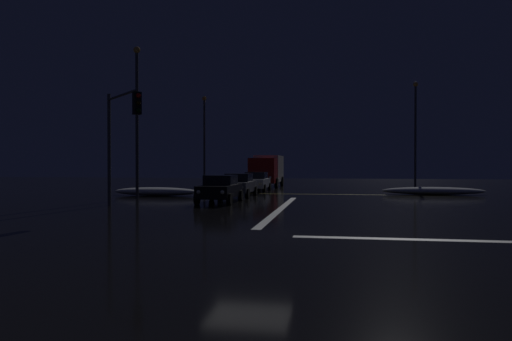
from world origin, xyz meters
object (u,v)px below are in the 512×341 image
(traffic_signal_nw, at_px, (120,126))
(streetlamp_left_far, at_px, (204,135))
(streetlamp_right_far, at_px, (415,128))
(streetlamp_left_near, at_px, (137,112))
(sedan_black, at_px, (220,189))
(box_truck, at_px, (268,169))
(sedan_gray, at_px, (239,185))
(sedan_white, at_px, (256,181))

(traffic_signal_nw, relative_size, streetlamp_left_far, 0.67)
(streetlamp_right_far, height_order, streetlamp_left_near, streetlamp_left_near)
(sedan_black, distance_m, traffic_signal_nw, 6.64)
(box_truck, xyz_separation_m, streetlamp_left_far, (-6.13, -1.11, 3.43))
(streetlamp_left_far, xyz_separation_m, streetlamp_left_near, (0.00, -16.00, 0.46))
(sedan_black, bearing_deg, streetlamp_left_far, 108.32)
(sedan_gray, distance_m, box_truck, 14.42)
(sedan_white, height_order, box_truck, box_truck)
(sedan_white, relative_size, box_truck, 0.52)
(sedan_gray, distance_m, streetlamp_left_far, 15.26)
(streetlamp_left_near, bearing_deg, streetlamp_right_far, 38.74)
(sedan_gray, relative_size, traffic_signal_nw, 0.73)
(sedan_gray, bearing_deg, streetlamp_right_far, 43.91)
(sedan_black, distance_m, streetlamp_left_near, 8.16)
(box_truck, relative_size, streetlamp_left_far, 0.93)
(streetlamp_left_far, bearing_deg, sedan_gray, -65.19)
(box_truck, height_order, streetlamp_left_far, streetlamp_left_far)
(streetlamp_left_near, bearing_deg, sedan_gray, 23.86)
(box_truck, distance_m, streetlamp_left_far, 7.11)
(sedan_black, relative_size, box_truck, 0.52)
(sedan_black, distance_m, box_truck, 19.62)
(sedan_black, height_order, sedan_white, same)
(sedan_gray, xyz_separation_m, traffic_signal_nw, (-4.21, -9.15, 3.31))
(box_truck, xyz_separation_m, streetlamp_left_near, (-6.13, -17.11, 3.89))
(sedan_black, relative_size, sedan_gray, 1.00)
(streetlamp_right_far, distance_m, streetlamp_left_far, 19.94)
(box_truck, height_order, streetlamp_left_near, streetlamp_left_near)
(box_truck, distance_m, streetlamp_left_near, 18.58)
(sedan_white, distance_m, box_truck, 7.95)
(sedan_gray, relative_size, streetlamp_left_near, 0.44)
(sedan_black, relative_size, streetlamp_left_far, 0.49)
(streetlamp_left_far, bearing_deg, sedan_white, -47.16)
(sedan_black, bearing_deg, streetlamp_left_near, 157.88)
(sedan_black, relative_size, streetlamp_right_far, 0.44)
(streetlamp_right_far, relative_size, streetlamp_left_far, 1.09)
(sedan_white, xyz_separation_m, traffic_signal_nw, (-4.36, -15.65, 3.31))
(sedan_white, height_order, streetlamp_right_far, streetlamp_right_far)
(sedan_black, distance_m, streetlamp_right_far, 23.57)
(sedan_white, bearing_deg, traffic_signal_nw, -105.57)
(traffic_signal_nw, xyz_separation_m, streetlamp_left_near, (-1.93, 6.43, 1.49))
(sedan_white, bearing_deg, streetlamp_left_far, 132.84)
(sedan_white, xyz_separation_m, streetlamp_left_near, (-6.30, -9.21, 4.80))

